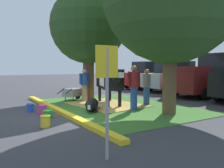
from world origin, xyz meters
The scene contains 19 objects.
ground_plane centered at (0.00, 0.00, 0.00)m, with size 80.00×80.00×0.00m, color #38383D.
grass_island centered at (-0.50, 2.41, 0.01)m, with size 7.20×4.83×0.02m, color #386B28.
curb_yellow centered at (-0.50, -0.15, 0.06)m, with size 8.40×0.24×0.12m, color yellow.
hay_bedding centered at (-0.91, 2.10, 0.03)m, with size 3.20×2.40×0.04m, color tan.
shade_tree_left centered at (-2.90, 2.25, 3.64)m, with size 3.75×3.75×5.55m.
cow_holstein centered at (-0.90, 2.27, 1.10)m, with size 3.05×1.39×1.56m.
calf_lying centered at (-0.07, 0.99, 0.24)m, with size 1.25×1.02×0.48m.
person_handler centered at (-2.33, 1.75, 0.82)m, with size 0.34×0.53×1.54m.
person_visitor_near centered at (0.66, 2.39, 0.91)m, with size 0.34×0.53×1.70m.
person_visitor_far centered at (0.02, 3.56, 0.83)m, with size 0.43×0.37×1.55m.
wheelbarrow centered at (-2.95, 1.42, 0.39)m, with size 1.22×1.47×0.63m.
parking_sign centered at (4.12, -0.85, 1.43)m, with size 0.06×0.44×2.02m.
bucket_blue centered at (-1.13, -1.01, 0.16)m, with size 0.28×0.28×0.30m.
bucket_pink centered at (-0.43, -0.75, 0.17)m, with size 0.31×0.31×0.33m.
bucket_green centered at (0.24, -0.77, 0.13)m, with size 0.33×0.33×0.25m.
bucket_yellow centered at (1.34, -1.16, 0.17)m, with size 0.28×0.28×0.33m.
sedan_red centered at (-5.74, 8.79, 0.98)m, with size 2.02×4.40×2.02m.
sedan_blue centered at (-3.30, 8.84, 0.98)m, with size 2.02×4.40×2.02m.
pickup_truck_maroon centered at (-0.54, 8.85, 1.11)m, with size 2.22×5.40×2.42m.
Camera 1 is at (7.59, -2.92, 1.66)m, focal length 37.16 mm.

